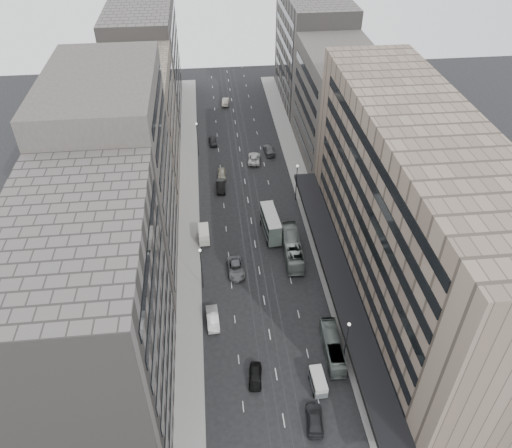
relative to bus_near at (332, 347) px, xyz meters
name	(u,v)px	position (x,y,z in m)	size (l,w,h in m)	color
ground	(271,340)	(-8.50, 3.23, -1.34)	(220.00, 220.00, 0.00)	black
sidewalk_right	(304,192)	(3.50, 40.73, -1.26)	(4.00, 125.00, 0.15)	gray
sidewalk_left	(189,199)	(-20.50, 40.73, -1.26)	(4.00, 125.00, 0.15)	gray
department_store	(411,218)	(12.95, 11.23, 13.61)	(19.20, 60.00, 30.00)	gray
building_right_mid	(338,107)	(13.00, 55.23, 10.66)	(15.00, 28.00, 24.00)	#48433E
building_right_far	(312,51)	(13.00, 85.23, 12.66)	(15.00, 32.00, 28.00)	#5A5551
building_left_a	(95,327)	(-30.00, -4.77, 13.66)	(15.00, 28.00, 30.00)	#5A5551
building_left_b	(118,182)	(-30.00, 22.23, 15.66)	(15.00, 26.00, 34.00)	#48433E
building_left_c	(136,127)	(-30.00, 49.23, 11.16)	(15.00, 28.00, 25.00)	gray
building_left_d	(146,61)	(-30.00, 82.23, 12.66)	(15.00, 38.00, 28.00)	#5A5551
lamp_right_near	(347,338)	(1.20, -1.77, 3.87)	(0.44, 0.44, 8.32)	#262628
lamp_right_far	(297,178)	(1.20, 38.23, 3.87)	(0.44, 0.44, 8.32)	#262628
lamp_left_near	(201,264)	(-18.20, 15.23, 3.87)	(0.44, 0.44, 8.32)	#262628
lamp_left_far	(197,135)	(-18.20, 58.23, 3.87)	(0.44, 0.44, 8.32)	#262628
bus_near	(332,347)	(0.00, 0.00, 0.00)	(2.24, 9.59, 2.67)	gray
bus_far	(292,247)	(-2.29, 21.67, 0.34)	(2.82, 12.05, 3.36)	gray
double_decker	(271,224)	(-5.33, 27.79, 1.18)	(3.17, 8.68, 4.66)	slate
vw_microbus	(318,381)	(-3.20, -5.37, -0.10)	(2.02, 4.17, 2.21)	#595E60
panel_van	(204,234)	(-17.70, 27.29, 0.11)	(2.16, 4.23, 2.63)	#BBB9A9
sedan_0	(255,376)	(-11.48, -3.31, -0.58)	(1.78, 4.42, 1.51)	black
sedan_1	(213,318)	(-16.88, 7.52, -0.49)	(1.79, 5.13, 1.69)	beige
sedan_2	(236,268)	(-12.53, 18.28, -0.52)	(2.70, 5.86, 1.63)	slate
sedan_3	(314,419)	(-4.69, -10.45, -0.57)	(2.14, 5.26, 1.53)	black
sedan_4	(222,174)	(-13.35, 48.47, -0.56)	(1.83, 4.54, 1.55)	#AAA28D
sedan_5	(221,186)	(-13.81, 43.65, -0.49)	(1.78, 5.10, 1.68)	black
sedan_6	(254,158)	(-5.63, 54.24, -0.53)	(2.67, 5.79, 1.61)	silver
sedan_7	(269,150)	(-1.76, 57.66, -0.53)	(2.25, 5.53, 1.60)	#525255
sedan_8	(213,141)	(-14.72, 63.33, -0.60)	(1.73, 4.31, 1.47)	black
sedan_9	(225,102)	(-10.38, 85.27, -0.51)	(1.75, 5.01, 1.65)	#B9AF99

